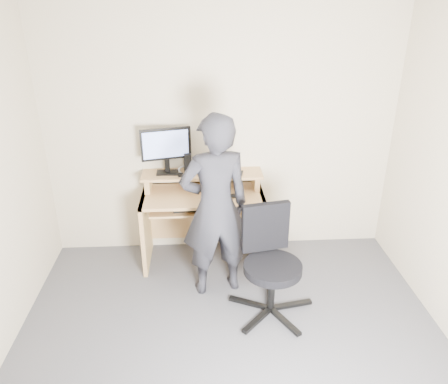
{
  "coord_description": "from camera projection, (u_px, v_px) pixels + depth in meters",
  "views": [
    {
      "loc": [
        -0.22,
        -2.43,
        2.56
      ],
      "look_at": [
        -0.01,
        1.05,
        0.95
      ],
      "focal_mm": 35.0,
      "sensor_mm": 36.0,
      "label": 1
    }
  ],
  "objects": [
    {
      "name": "monitor",
      "position": [
        166.0,
        147.0,
        4.22
      ],
      "size": [
        0.48,
        0.15,
        0.47
      ],
      "rotation": [
        0.0,
        0.0,
        0.24
      ],
      "color": "black",
      "rests_on": "desk"
    },
    {
      "name": "desk",
      "position": [
        203.0,
        209.0,
        4.44
      ],
      "size": [
        1.2,
        0.6,
        0.91
      ],
      "color": "#DDB66B",
      "rests_on": "ground"
    },
    {
      "name": "charger",
      "position": [
        181.0,
        175.0,
        4.25
      ],
      "size": [
        0.05,
        0.05,
        0.03
      ],
      "primitive_type": "cube",
      "rotation": [
        0.0,
        0.0,
        -0.17
      ],
      "color": "black",
      "rests_on": "desk"
    },
    {
      "name": "ceiling",
      "position": [
        239.0,
        4.0,
        2.24
      ],
      "size": [
        3.5,
        3.5,
        0.02
      ],
      "primitive_type": "cube",
      "color": "white",
      "rests_on": "back_wall"
    },
    {
      "name": "external_drive",
      "position": [
        188.0,
        163.0,
        4.33
      ],
      "size": [
        0.08,
        0.14,
        0.2
      ],
      "primitive_type": "cube",
      "rotation": [
        0.0,
        0.0,
        0.08
      ],
      "color": "black",
      "rests_on": "desk"
    },
    {
      "name": "office_chair",
      "position": [
        270.0,
        258.0,
        3.68
      ],
      "size": [
        0.74,
        0.73,
        0.93
      ],
      "rotation": [
        0.0,
        0.0,
        0.19
      ],
      "color": "black",
      "rests_on": "ground"
    },
    {
      "name": "person",
      "position": [
        215.0,
        208.0,
        3.79
      ],
      "size": [
        0.69,
        0.54,
        1.69
      ],
      "primitive_type": "imported",
      "rotation": [
        0.0,
        0.0,
        3.37
      ],
      "color": "black",
      "rests_on": "ground"
    },
    {
      "name": "ground",
      "position": [
        234.0,
        364.0,
        3.29
      ],
      "size": [
        3.5,
        3.5,
        0.0
      ],
      "primitive_type": "plane",
      "color": "#545359",
      "rests_on": "ground"
    },
    {
      "name": "back_wall",
      "position": [
        221.0,
        135.0,
        4.35
      ],
      "size": [
        3.5,
        0.02,
        2.5
      ],
      "primitive_type": "cube",
      "color": "#BDB296",
      "rests_on": "ground"
    },
    {
      "name": "keyboard",
      "position": [
        196.0,
        206.0,
        4.23
      ],
      "size": [
        0.48,
        0.23,
        0.03
      ],
      "primitive_type": "cube",
      "rotation": [
        0.0,
        0.0,
        0.12
      ],
      "color": "black",
      "rests_on": "desk"
    },
    {
      "name": "mouse",
      "position": [
        234.0,
        196.0,
        4.2
      ],
      "size": [
        0.1,
        0.07,
        0.04
      ],
      "primitive_type": "ellipsoid",
      "rotation": [
        0.0,
        0.0,
        -0.09
      ],
      "color": "black",
      "rests_on": "desk"
    },
    {
      "name": "travel_mug",
      "position": [
        209.0,
        164.0,
        4.34
      ],
      "size": [
        0.08,
        0.08,
        0.17
      ],
      "primitive_type": "cylinder",
      "rotation": [
        0.0,
        0.0,
        -0.1
      ],
      "color": "#B3B3B8",
      "rests_on": "desk"
    },
    {
      "name": "headphones",
      "position": [
        186.0,
        170.0,
        4.4
      ],
      "size": [
        0.17,
        0.17,
        0.06
      ],
      "primitive_type": "torus",
      "rotation": [
        0.26,
        0.0,
        0.1
      ],
      "color": "silver",
      "rests_on": "desk"
    },
    {
      "name": "smartphone",
      "position": [
        239.0,
        173.0,
        4.34
      ],
      "size": [
        0.09,
        0.14,
        0.01
      ],
      "primitive_type": "cube",
      "rotation": [
        0.0,
        0.0,
        -0.2
      ],
      "color": "black",
      "rests_on": "desk"
    }
  ]
}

